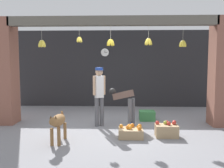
% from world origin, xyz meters
% --- Properties ---
extents(ground_plane, '(60.00, 60.00, 0.00)m').
position_xyz_m(ground_plane, '(0.00, 0.00, 0.00)').
color(ground_plane, gray).
extents(shop_back_wall, '(7.31, 0.12, 2.88)m').
position_xyz_m(shop_back_wall, '(0.00, 3.07, 1.44)').
color(shop_back_wall, '#232326').
rests_on(shop_back_wall, ground_plane).
extents(shop_pillar_left, '(0.70, 0.60, 2.88)m').
position_xyz_m(shop_pillar_left, '(-3.01, 0.30, 1.44)').
color(shop_pillar_left, brown).
rests_on(shop_pillar_left, ground_plane).
extents(storefront_awning, '(5.41, 0.29, 0.81)m').
position_xyz_m(storefront_awning, '(0.01, 0.12, 2.72)').
color(storefront_awning, '#5B564C').
extents(dog, '(0.27, 0.89, 0.65)m').
position_xyz_m(dog, '(-1.08, -1.31, 0.44)').
color(dog, olive).
rests_on(dog, ground_plane).
extents(shopkeeper, '(0.32, 0.29, 1.56)m').
position_xyz_m(shopkeeper, '(-0.33, 0.09, 0.91)').
color(shopkeeper, '#56565B').
rests_on(shopkeeper, ground_plane).
extents(worker_stooping, '(0.69, 0.54, 0.99)m').
position_xyz_m(worker_stooping, '(0.36, 0.12, 0.65)').
color(worker_stooping, '#56565B').
rests_on(worker_stooping, ground_plane).
extents(fruit_crate_oranges, '(0.55, 0.43, 0.29)m').
position_xyz_m(fruit_crate_oranges, '(0.48, -0.89, 0.12)').
color(fruit_crate_oranges, tan).
rests_on(fruit_crate_oranges, ground_plane).
extents(fruit_crate_apples, '(0.50, 0.35, 0.36)m').
position_xyz_m(fruit_crate_apples, '(1.30, -0.81, 0.15)').
color(fruit_crate_apples, tan).
rests_on(fruit_crate_apples, ground_plane).
extents(produce_box_green, '(0.45, 0.40, 0.28)m').
position_xyz_m(produce_box_green, '(1.01, 0.79, 0.14)').
color(produce_box_green, '#387A42').
rests_on(produce_box_green, ground_plane).
extents(water_bottle, '(0.07, 0.07, 0.24)m').
position_xyz_m(water_bottle, '(0.51, -0.42, 0.11)').
color(water_bottle, '#2D60AD').
rests_on(water_bottle, ground_plane).
extents(wall_clock, '(0.31, 0.03, 0.31)m').
position_xyz_m(wall_clock, '(-0.37, 3.00, 2.06)').
color(wall_clock, black).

